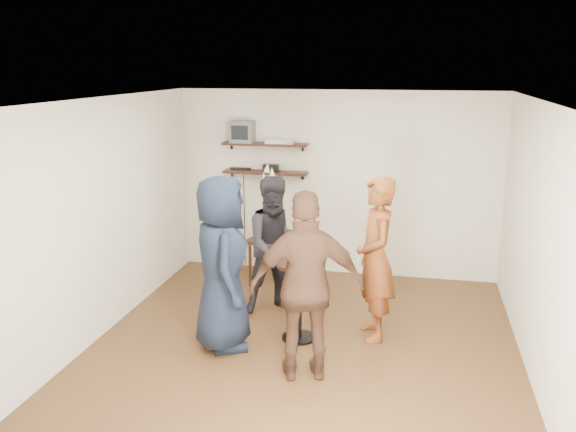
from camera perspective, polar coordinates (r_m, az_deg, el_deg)
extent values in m
cube|color=#482C17|center=(6.66, 1.42, -12.35)|extent=(4.50, 5.00, 0.04)
cube|color=white|center=(5.97, 1.57, 10.97)|extent=(4.50, 5.00, 0.04)
cube|color=white|center=(8.61, 4.58, 3.04)|extent=(4.50, 0.04, 2.60)
cube|color=white|center=(3.88, -5.50, -11.06)|extent=(4.50, 0.04, 2.60)
cube|color=white|center=(6.95, -17.23, -0.24)|extent=(0.04, 5.00, 2.60)
cube|color=white|center=(6.20, 22.60, -2.40)|extent=(0.04, 5.00, 2.60)
cube|color=black|center=(8.57, -2.17, 6.74)|extent=(1.20, 0.25, 0.04)
cube|color=black|center=(8.63, -2.14, 4.11)|extent=(1.20, 0.25, 0.04)
cube|color=#59595B|center=(8.63, -4.27, 7.89)|extent=(0.32, 0.30, 0.30)
cube|color=silver|center=(8.51, -0.67, 7.02)|extent=(0.40, 0.24, 0.06)
cube|color=black|center=(8.60, -1.61, 4.53)|extent=(0.22, 0.10, 0.10)
cube|color=black|center=(8.77, -4.47, 4.45)|extent=(0.30, 0.05, 0.03)
cube|color=black|center=(8.31, -1.82, -2.27)|extent=(0.65, 0.65, 0.04)
cylinder|color=black|center=(8.26, -3.56, -4.67)|extent=(0.04, 0.04, 0.58)
cylinder|color=black|center=(8.16, -0.73, -4.87)|extent=(0.04, 0.04, 0.58)
cylinder|color=black|center=(8.64, -2.82, -3.80)|extent=(0.04, 0.04, 0.58)
cylinder|color=black|center=(8.55, -0.11, -3.98)|extent=(0.04, 0.04, 0.58)
cylinder|color=white|center=(8.26, -1.83, -1.05)|extent=(0.15, 0.15, 0.33)
cylinder|color=#377120|center=(8.18, -1.98, 1.21)|extent=(0.01, 0.08, 0.60)
cone|color=white|center=(8.12, -2.28, 3.73)|extent=(0.08, 0.09, 0.13)
cylinder|color=#377120|center=(8.18, -1.73, 1.44)|extent=(0.04, 0.06, 0.66)
cone|color=white|center=(8.11, -1.51, 4.20)|extent=(0.12, 0.13, 0.14)
cylinder|color=#377120|center=(8.15, -1.87, 1.63)|extent=(0.11, 0.09, 0.72)
cone|color=white|center=(8.04, -1.95, 4.58)|extent=(0.14, 0.13, 0.14)
cylinder|color=black|center=(6.52, 1.05, -4.56)|extent=(0.48, 0.48, 0.04)
cylinder|color=black|center=(6.67, 1.03, -8.02)|extent=(0.06, 0.06, 0.81)
cylinder|color=black|center=(6.84, 1.02, -11.28)|extent=(0.37, 0.37, 0.03)
cylinder|color=silver|center=(6.50, 0.31, -4.45)|extent=(0.06, 0.06, 0.00)
cylinder|color=silver|center=(6.48, 0.31, -4.05)|extent=(0.01, 0.01, 0.09)
cylinder|color=silver|center=(6.45, 0.31, -3.19)|extent=(0.07, 0.07, 0.11)
cylinder|color=#ECB561|center=(6.46, 0.31, -3.39)|extent=(0.06, 0.06, 0.06)
cylinder|color=silver|center=(6.48, 1.46, -4.50)|extent=(0.06, 0.06, 0.00)
cylinder|color=silver|center=(6.46, 1.46, -4.12)|extent=(0.01, 0.01, 0.09)
cylinder|color=silver|center=(6.43, 1.46, -3.30)|extent=(0.07, 0.07, 0.11)
cylinder|color=#ECB561|center=(6.44, 1.46, -3.49)|extent=(0.06, 0.06, 0.06)
cylinder|color=silver|center=(6.59, 1.05, -4.18)|extent=(0.06, 0.06, 0.00)
cylinder|color=silver|center=(6.57, 1.05, -3.83)|extent=(0.01, 0.01, 0.08)
cylinder|color=silver|center=(6.55, 1.06, -3.06)|extent=(0.06, 0.06, 0.10)
cylinder|color=#ECB561|center=(6.55, 1.06, -3.24)|extent=(0.06, 0.06, 0.06)
cylinder|color=silver|center=(6.51, 1.25, -4.41)|extent=(0.05, 0.05, 0.00)
cylinder|color=silver|center=(6.50, 1.26, -4.05)|extent=(0.01, 0.01, 0.08)
cylinder|color=silver|center=(6.47, 1.26, -3.29)|extent=(0.06, 0.06, 0.10)
cylinder|color=#ECB561|center=(6.48, 1.26, -3.46)|extent=(0.06, 0.06, 0.05)
imported|color=red|center=(6.64, 8.19, -4.01)|extent=(0.60, 0.75, 1.80)
imported|color=black|center=(7.28, -1.07, -2.76)|extent=(1.02, 0.95, 1.67)
imported|color=black|center=(6.38, -6.23, -4.43)|extent=(0.90, 1.07, 1.85)
imported|color=#4A2F1F|center=(5.73, 1.79, -6.63)|extent=(1.16, 0.73, 1.84)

